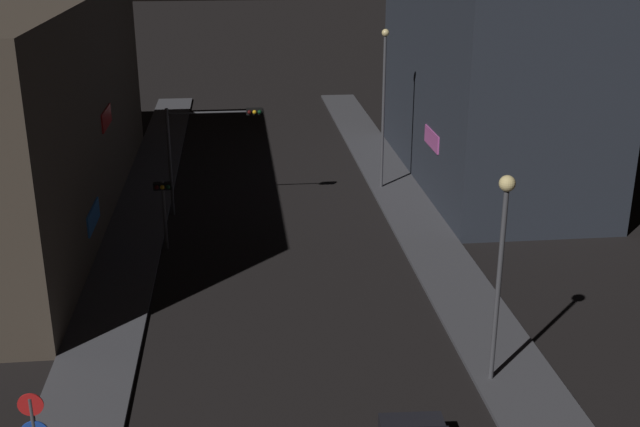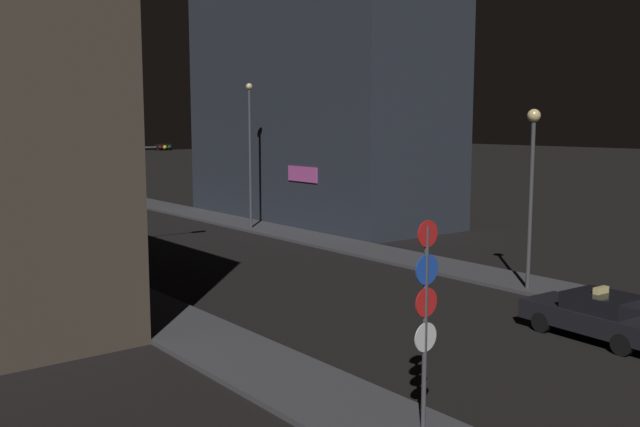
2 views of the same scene
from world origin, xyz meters
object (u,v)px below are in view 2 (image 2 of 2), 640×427
at_px(street_lamp_near_block, 532,168).
at_px(street_lamp_far_block, 250,143).
at_px(taxi, 598,315).
at_px(sign_pole_left, 426,309).
at_px(traffic_light_left_kerb, 120,221).
at_px(traffic_light_overhead, 117,174).

xyz_separation_m(street_lamp_near_block, street_lamp_far_block, (0.05, 19.86, 0.45)).
distance_m(taxi, street_lamp_near_block, 7.25).
relative_size(taxi, sign_pole_left, 1.02).
distance_m(traffic_light_left_kerb, street_lamp_near_block, 16.88).
distance_m(traffic_light_overhead, street_lamp_near_block, 19.39).
bearing_deg(taxi, street_lamp_near_block, 55.47).
height_order(taxi, street_lamp_near_block, street_lamp_near_block).
xyz_separation_m(sign_pole_left, street_lamp_far_block, (12.51, 26.25, 2.52)).
bearing_deg(traffic_light_left_kerb, street_lamp_near_block, -47.78).
relative_size(traffic_light_overhead, street_lamp_near_block, 0.80).
distance_m(sign_pole_left, street_lamp_far_block, 29.19).
bearing_deg(street_lamp_near_block, traffic_light_overhead, 119.15).
height_order(taxi, traffic_light_left_kerb, traffic_light_left_kerb).
xyz_separation_m(taxi, traffic_light_overhead, (-6.04, 21.86, 3.25)).
relative_size(taxi, street_lamp_far_block, 0.52).
bearing_deg(street_lamp_near_block, sign_pole_left, -152.85).
relative_size(street_lamp_near_block, street_lamp_far_block, 0.79).
relative_size(traffic_light_left_kerb, sign_pole_left, 0.74).
distance_m(taxi, street_lamp_far_block, 25.44).
distance_m(traffic_light_left_kerb, street_lamp_far_block, 13.84).
height_order(traffic_light_overhead, traffic_light_left_kerb, traffic_light_overhead).
xyz_separation_m(traffic_light_overhead, street_lamp_far_block, (9.49, 2.94, 1.27)).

